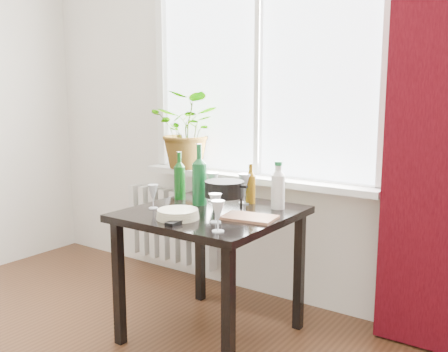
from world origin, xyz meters
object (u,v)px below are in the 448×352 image
Objects in this scene: wine_bottle_right at (199,174)px; plate_stack at (178,214)px; wineglass_front_right at (215,208)px; cleaning_bottle at (278,185)px; wineglass_back_center at (245,188)px; wineglass_far_right at (218,216)px; cutting_board at (249,217)px; potted_plant at (189,130)px; wineglass_back_left at (213,186)px; bottle_amber at (251,183)px; wine_bottle_left at (180,175)px; tv_remote at (179,221)px; radiator at (171,225)px; fondue_pot at (224,196)px; wineglass_front_left at (153,196)px; table at (212,226)px.

plate_stack is at bearing -71.60° from wine_bottle_right.
wine_bottle_right is 2.40× the size of wineglass_front_right.
cleaning_bottle is 1.47× the size of wineglass_back_center.
wineglass_far_right is 0.62m from wineglass_back_center.
cutting_board is (0.10, 0.16, -0.07)m from wineglass_front_right.
potted_plant reaches higher than wineglass_front_right.
bottle_amber is at bearing 15.70° from wineglass_back_left.
wineglass_front_right is (0.09, -0.48, -0.04)m from bottle_amber.
wine_bottle_left is at bearing -160.57° from bottle_amber.
plate_stack is (-0.31, -0.49, -0.11)m from cleaning_bottle.
wineglass_front_right is 0.55× the size of cutting_board.
tv_remote is 0.36m from cutting_board.
cleaning_bottle reaches higher than wineglass_back_left.
radiator is 5.21× the size of wineglass_far_right.
wine_bottle_left reaches higher than wineglass_back_left.
potted_plant is at bearing 134.69° from wineglass_far_right.
wine_bottle_left is at bearing 164.44° from cutting_board.
fondue_pot reaches higher than plate_stack.
wineglass_front_right is at bearing 13.05° from plate_stack.
wine_bottle_right is at bearing -46.52° from potted_plant.
wineglass_front_left is at bearing -111.72° from wineglass_back_left.
radiator is 0.77m from potted_plant.
bottle_amber is at bearing -24.28° from potted_plant.
tv_remote is at bearing -46.93° from radiator.
wineglass_far_right is at bearing -43.80° from wine_bottle_right.
wine_bottle_right is at bearing -137.77° from wineglass_back_center.
wineglass_far_right reaches higher than tv_remote.
wineglass_front_right is 0.83× the size of wineglass_back_center.
wineglass_back_center is 0.23m from fondue_pot.
table is at bearing 130.73° from wineglass_front_right.
fondue_pot is (0.01, -0.22, -0.01)m from wineglass_back_center.
wine_bottle_right is 0.17m from wineglass_back_left.
wine_bottle_left is 0.41m from wineglass_back_center.
wine_bottle_right is 0.45m from tv_remote.
wineglass_front_left is 0.63× the size of plate_stack.
potted_plant is 0.61m from wine_bottle_left.
wineglass_back_center is 1.08× the size of tv_remote.
radiator is at bearing 157.34° from wineglass_back_center.
wine_bottle_left reaches higher than wineglass_front_right.
bottle_amber is 0.05m from wineglass_back_center.
plate_stack reaches higher than radiator.
wine_bottle_right is 0.46m from cleaning_bottle.
cleaning_bottle is at bearing 90.01° from wineglass_far_right.
wine_bottle_left reaches higher than fondue_pot.
wineglass_far_right is (0.92, -0.93, -0.30)m from potted_plant.
radiator is 4.61× the size of wineglass_back_left.
wine_bottle_left is 0.59m from tv_remote.
tv_remote is at bearing -95.15° from bottle_amber.
potted_plant is at bearing 136.78° from table.
potted_plant is 1.18m from wineglass_front_right.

